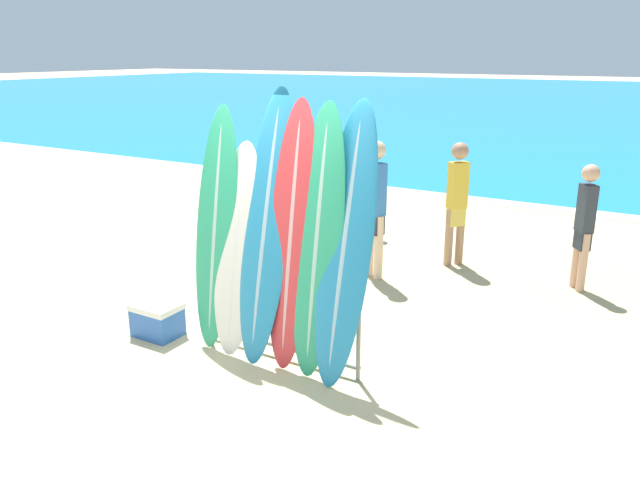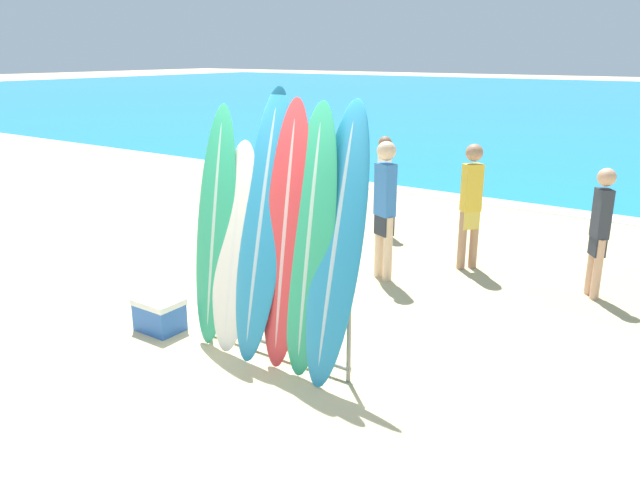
% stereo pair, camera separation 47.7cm
% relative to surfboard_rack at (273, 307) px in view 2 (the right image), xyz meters
% --- Properties ---
extents(ground_plane, '(160.00, 160.00, 0.00)m').
position_rel_surfboard_rack_xyz_m(ground_plane, '(-0.35, -0.34, -0.52)').
color(ground_plane, tan).
extents(surfboard_rack, '(1.79, 0.04, 0.97)m').
position_rel_surfboard_rack_xyz_m(surfboard_rack, '(0.00, 0.00, 0.00)').
color(surfboard_rack, gray).
rests_on(surfboard_rack, ground_plane).
extents(surfboard_slot_0, '(0.49, 0.46, 2.40)m').
position_rel_surfboard_rack_xyz_m(surfboard_slot_0, '(-0.73, 0.01, 0.68)').
color(surfboard_slot_0, '#289E70').
rests_on(surfboard_slot_0, ground_plane).
extents(surfboard_slot_1, '(0.55, 0.48, 2.08)m').
position_rel_surfboard_rack_xyz_m(surfboard_slot_1, '(-0.45, -0.01, 0.52)').
color(surfboard_slot_1, silver).
rests_on(surfboard_slot_1, ground_plane).
extents(surfboard_slot_2, '(0.53, 0.69, 2.59)m').
position_rel_surfboard_rack_xyz_m(surfboard_slot_2, '(-0.13, 0.04, 0.78)').
color(surfboard_slot_2, teal).
rests_on(surfboard_slot_2, ground_plane).
extents(surfboard_slot_3, '(0.49, 0.46, 2.50)m').
position_rel_surfboard_rack_xyz_m(surfboard_slot_3, '(0.16, 0.02, 0.73)').
color(surfboard_slot_3, red).
rests_on(surfboard_slot_3, ground_plane).
extents(surfboard_slot_4, '(0.50, 0.48, 2.48)m').
position_rel_surfboard_rack_xyz_m(surfboard_slot_4, '(0.44, 0.02, 0.72)').
color(surfboard_slot_4, '#289E70').
rests_on(surfboard_slot_4, ground_plane).
extents(surfboard_slot_5, '(0.51, 0.68, 2.51)m').
position_rel_surfboard_rack_xyz_m(surfboard_slot_5, '(0.71, 0.04, 0.73)').
color(surfboard_slot_5, teal).
rests_on(surfboard_slot_5, ground_plane).
extents(person_near_water, '(0.28, 0.29, 1.72)m').
position_rel_surfboard_rack_xyz_m(person_near_water, '(0.55, 3.56, 0.42)').
color(person_near_water, '#A87A5B').
rests_on(person_near_water, ground_plane).
extents(person_mid_beach, '(0.25, 0.27, 1.59)m').
position_rel_surfboard_rack_xyz_m(person_mid_beach, '(2.21, 3.45, 0.35)').
color(person_mid_beach, tan).
rests_on(person_mid_beach, ground_plane).
extents(person_far_left, '(0.31, 0.26, 1.81)m').
position_rel_surfboard_rack_xyz_m(person_far_left, '(-0.20, 2.54, 0.47)').
color(person_far_left, beige).
rests_on(person_far_left, ground_plane).
extents(person_far_right, '(0.27, 0.26, 1.59)m').
position_rel_surfboard_rack_xyz_m(person_far_right, '(-1.29, 4.46, 0.35)').
color(person_far_right, '#846047').
rests_on(person_far_right, ground_plane).
extents(cooler_box, '(0.49, 0.37, 0.36)m').
position_rel_surfboard_rack_xyz_m(cooler_box, '(-1.38, -0.23, -0.34)').
color(cooler_box, '#2D60B7').
rests_on(cooler_box, ground_plane).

